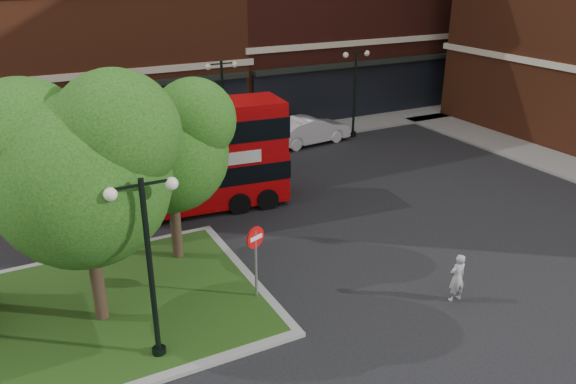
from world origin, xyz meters
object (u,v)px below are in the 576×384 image
car_white (310,130)px  bus (160,154)px  woman (457,278)px  car_silver (56,166)px

car_white → bus: bearing=113.2°
bus → woman: (6.02, -10.29, -1.75)m
woman → car_white: (3.89, 15.80, -0.01)m
woman → car_white: size_ratio=0.33×
car_silver → car_white: car_white is taller
car_silver → woman: bearing=-145.8°
bus → car_silver: size_ratio=2.42×
car_silver → car_white: size_ratio=0.91×
bus → car_silver: bearing=126.2°
woman → car_silver: woman is taller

